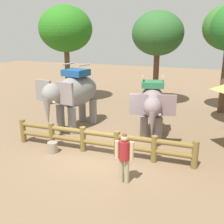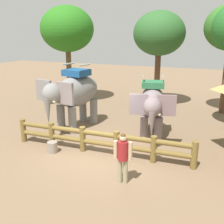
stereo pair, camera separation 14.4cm
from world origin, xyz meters
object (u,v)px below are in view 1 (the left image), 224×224
Objects in this scene: feed_bucket at (53,147)px; tree_back_center at (158,34)px; elephant_center at (152,104)px; tree_far_right at (66,30)px; log_fence at (100,140)px; tourist_woman_in_black at (124,155)px; elephant_near_left at (74,93)px.

tree_back_center is at bearing 77.25° from feed_bucket.
elephant_center is 9.16m from tree_far_right.
elephant_center reaches higher than log_fence.
elephant_center reaches higher than tourist_woman_in_black.
feed_bucket is at bearing -102.75° from tree_back_center.
log_fence is at bearing -91.65° from tree_back_center.
tourist_woman_in_black is at bearing -82.11° from tree_back_center.
elephant_center is at bearing -78.34° from tree_back_center.
elephant_near_left reaches higher than feed_bucket.
log_fence is at bearing -51.31° from tree_far_right.
tourist_woman_in_black is at bearing -17.06° from feed_bucket.
elephant_near_left is at bearing -113.64° from tree_back_center.
tree_far_right reaches higher than tree_back_center.
tree_far_right is (-3.25, 4.84, 3.11)m from elephant_near_left.
tree_back_center is 10.37m from feed_bucket.
tree_back_center is at bearing 66.36° from elephant_near_left.
feed_bucket is (-1.83, -0.65, -0.38)m from log_fence.
log_fence is 4.45× the size of tourist_woman_in_black.
tree_back_center reaches higher than elephant_center.
elephant_near_left is (-2.47, 2.30, 1.24)m from log_fence.
tree_back_center is at bearing 88.35° from log_fence.
tree_back_center reaches higher than elephant_near_left.
log_fence is 3.60m from elephant_near_left.
elephant_center is (1.47, 2.57, 1.01)m from log_fence.
elephant_near_left reaches higher than log_fence.
tourist_woman_in_black is 3.73m from feed_bucket.
tree_far_right is (-7.38, 8.86, 3.97)m from tourist_woman_in_black.
tree_back_center is at bearing 101.66° from elephant_center.
elephant_near_left is 2.27× the size of tourist_woman_in_black.
log_fence is at bearing 19.52° from feed_bucket.
tourist_woman_in_black is at bearing -45.96° from log_fence.
tourist_woman_in_black is 10.95m from tree_back_center.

